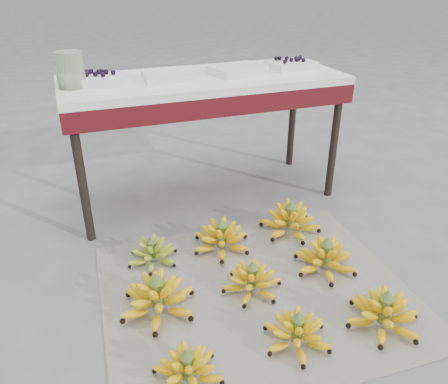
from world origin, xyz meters
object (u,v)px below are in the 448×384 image
object	(u,v)px
tray_far_left	(98,79)
newspaper_mat	(256,292)
tray_far_right	(291,64)
glass_jar	(70,70)
vendor_table	(204,91)
tray_left	(169,76)
bunch_back_left	(153,253)
bunch_mid_center	(252,281)
bunch_mid_right	(325,258)
bunch_front_left	(187,370)
tray_right	(237,70)
bunch_back_center	(221,238)
bunch_front_right	(384,313)
bunch_front_center	(297,332)
bunch_back_right	(290,221)
bunch_mid_left	(158,298)

from	to	relation	value
tray_far_left	newspaper_mat	bearing A→B (deg)	-63.53
tray_far_right	glass_jar	xyz separation A→B (m)	(-1.17, -0.02, 0.06)
newspaper_mat	glass_jar	world-z (taller)	glass_jar
vendor_table	tray_left	xyz separation A→B (m)	(-0.19, -0.02, 0.10)
newspaper_mat	bunch_back_left	size ratio (longest dim) A/B	4.38
bunch_mid_center	bunch_mid_right	distance (m)	0.37
bunch_back_left	glass_jar	distance (m)	0.93
bunch_mid_center	vendor_table	distance (m)	1.06
bunch_front_left	tray_far_right	world-z (taller)	tray_far_right
tray_right	glass_jar	bearing A→B (deg)	179.68
bunch_back_left	tray_far_right	distance (m)	1.30
bunch_back_center	glass_jar	xyz separation A→B (m)	(-0.55, 0.54, 0.72)
tray_left	tray_far_right	distance (m)	0.71
bunch_front_right	bunch_back_left	xyz separation A→B (m)	(-0.73, 0.70, -0.01)
tray_far_left	tray_far_right	distance (m)	1.05
bunch_front_center	tray_far_right	distance (m)	1.51
bunch_front_left	tray_right	size ratio (longest dim) A/B	0.97
bunch_front_right	tray_left	xyz separation A→B (m)	(-0.48, 1.22, 0.66)
tray_left	bunch_back_center	bearing A→B (deg)	-81.24
bunch_front_left	bunch_front_right	bearing A→B (deg)	-22.41
bunch_back_right	vendor_table	xyz separation A→B (m)	(-0.27, 0.54, 0.56)
bunch_back_right	glass_jar	distance (m)	1.29
bunch_mid_right	tray_right	size ratio (longest dim) A/B	0.97
bunch_mid_right	glass_jar	bearing A→B (deg)	131.50
bunch_mid_center	bunch_mid_right	bearing A→B (deg)	26.07
tray_right	bunch_back_right	bearing A→B (deg)	-79.94
bunch_front_left	bunch_mid_left	xyz separation A→B (m)	(-0.02, 0.36, 0.01)
newspaper_mat	bunch_back_left	world-z (taller)	bunch_back_left
bunch_mid_right	tray_far_left	size ratio (longest dim) A/B	1.03
bunch_mid_right	tray_right	distance (m)	1.08
bunch_front_left	bunch_back_left	xyz separation A→B (m)	(0.03, 0.68, -0.00)
bunch_front_center	bunch_back_left	xyz separation A→B (m)	(-0.38, 0.66, -0.00)
newspaper_mat	bunch_back_left	bearing A→B (deg)	135.26
newspaper_mat	tray_left	world-z (taller)	tray_left
tray_left	glass_jar	xyz separation A→B (m)	(-0.47, 0.01, 0.06)
bunch_front_center	tray_left	size ratio (longest dim) A/B	1.07
bunch_back_left	tray_right	size ratio (longest dim) A/B	0.91
bunch_back_left	vendor_table	world-z (taller)	vendor_table
bunch_back_left	tray_far_left	world-z (taller)	tray_far_left
bunch_front_left	bunch_mid_center	xyz separation A→B (m)	(0.38, 0.34, 0.00)
bunch_front_center	tray_far_left	world-z (taller)	tray_far_left
tray_far_right	tray_right	bearing A→B (deg)	-175.46
bunch_front_right	bunch_mid_left	xyz separation A→B (m)	(-0.77, 0.37, 0.01)
tray_far_right	tray_far_left	bearing A→B (deg)	179.87
bunch_back_right	tray_far_left	xyz separation A→B (m)	(-0.81, 0.55, 0.66)
bunch_mid_right	bunch_back_center	distance (m)	0.49
bunch_mid_center	glass_jar	distance (m)	1.27
bunch_back_center	newspaper_mat	bearing A→B (deg)	-81.94
bunch_back_right	tray_right	distance (m)	0.84
bunch_mid_center	bunch_back_left	size ratio (longest dim) A/B	1.13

